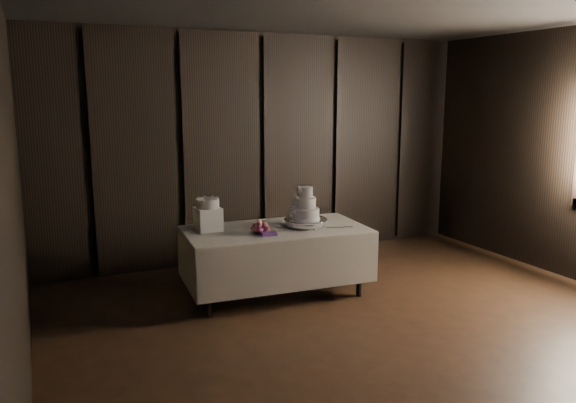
{
  "coord_description": "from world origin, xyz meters",
  "views": [
    {
      "loc": [
        -2.86,
        -3.47,
        2.22
      ],
      "look_at": [
        -0.33,
        2.04,
        1.05
      ],
      "focal_mm": 35.0,
      "sensor_mm": 36.0,
      "label": 1
    }
  ],
  "objects_px": {
    "cake_stand": "(306,223)",
    "bouquet": "(260,228)",
    "box_pedestal": "(208,219)",
    "small_cake": "(208,203)",
    "wedding_cake": "(304,207)",
    "display_table": "(276,258)"
  },
  "relations": [
    {
      "from": "bouquet",
      "to": "box_pedestal",
      "type": "xyz_separation_m",
      "value": [
        -0.46,
        0.37,
        0.07
      ]
    },
    {
      "from": "wedding_cake",
      "to": "bouquet",
      "type": "relative_size",
      "value": 0.99
    },
    {
      "from": "box_pedestal",
      "to": "small_cake",
      "type": "bearing_deg",
      "value": 0.0
    },
    {
      "from": "display_table",
      "to": "small_cake",
      "type": "relative_size",
      "value": 8.23
    },
    {
      "from": "small_cake",
      "to": "bouquet",
      "type": "bearing_deg",
      "value": -38.87
    },
    {
      "from": "cake_stand",
      "to": "small_cake",
      "type": "relative_size",
      "value": 1.93
    },
    {
      "from": "wedding_cake",
      "to": "small_cake",
      "type": "distance_m",
      "value": 1.05
    },
    {
      "from": "bouquet",
      "to": "wedding_cake",
      "type": "bearing_deg",
      "value": 5.85
    },
    {
      "from": "display_table",
      "to": "small_cake",
      "type": "xyz_separation_m",
      "value": [
        -0.7,
        0.23,
        0.64
      ]
    },
    {
      "from": "wedding_cake",
      "to": "small_cake",
      "type": "height_order",
      "value": "wedding_cake"
    },
    {
      "from": "box_pedestal",
      "to": "small_cake",
      "type": "height_order",
      "value": "small_cake"
    },
    {
      "from": "cake_stand",
      "to": "display_table",
      "type": "bearing_deg",
      "value": 168.17
    },
    {
      "from": "cake_stand",
      "to": "box_pedestal",
      "type": "relative_size",
      "value": 1.86
    },
    {
      "from": "display_table",
      "to": "box_pedestal",
      "type": "height_order",
      "value": "box_pedestal"
    },
    {
      "from": "cake_stand",
      "to": "wedding_cake",
      "type": "xyz_separation_m",
      "value": [
        -0.03,
        -0.02,
        0.19
      ]
    },
    {
      "from": "bouquet",
      "to": "small_cake",
      "type": "height_order",
      "value": "small_cake"
    },
    {
      "from": "box_pedestal",
      "to": "small_cake",
      "type": "xyz_separation_m",
      "value": [
        0.0,
        0.0,
        0.18
      ]
    },
    {
      "from": "cake_stand",
      "to": "bouquet",
      "type": "distance_m",
      "value": 0.58
    },
    {
      "from": "display_table",
      "to": "small_cake",
      "type": "height_order",
      "value": "small_cake"
    },
    {
      "from": "box_pedestal",
      "to": "small_cake",
      "type": "distance_m",
      "value": 0.18
    },
    {
      "from": "cake_stand",
      "to": "small_cake",
      "type": "bearing_deg",
      "value": 163.83
    },
    {
      "from": "small_cake",
      "to": "display_table",
      "type": "bearing_deg",
      "value": -18.18
    }
  ]
}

